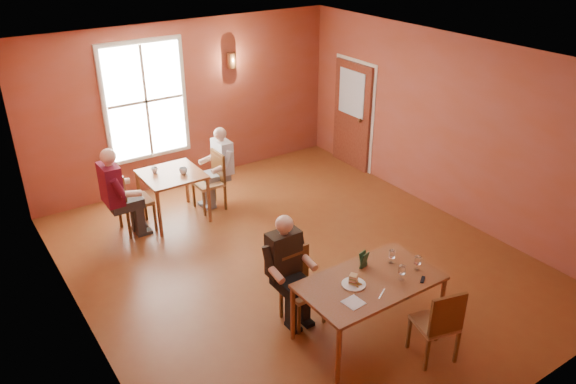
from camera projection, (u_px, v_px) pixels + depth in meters
ground at (295, 260)px, 8.37m from camera, size 6.00×7.00×0.01m
wall_back at (188, 104)px, 10.30m from camera, size 6.00×0.04×3.00m
wall_front at (515, 298)px, 5.11m from camera, size 6.00×0.04×3.00m
wall_left at (74, 230)px, 6.20m from camera, size 0.04×7.00×3.00m
wall_right at (446, 126)px, 9.21m from camera, size 0.04×7.00×3.00m
ceiling at (297, 59)px, 7.03m from camera, size 6.00×7.00×0.04m
window at (146, 101)px, 9.77m from camera, size 1.36×0.10×1.96m
door at (352, 116)px, 11.08m from camera, size 0.12×1.04×2.10m
wall_sconce at (231, 60)px, 10.36m from camera, size 0.16×0.16×0.28m
main_table at (368, 308)px, 6.74m from camera, size 1.68×0.94×0.79m
chair_diner_main at (303, 289)px, 6.93m from camera, size 0.43×0.43×0.96m
diner_main at (304, 276)px, 6.82m from camera, size 0.55×0.55×1.37m
chair_empty at (435, 321)px, 6.36m from camera, size 0.53×0.53×0.98m
plate_food at (354, 284)px, 6.48m from camera, size 0.29×0.29×0.04m
sandwich at (353, 280)px, 6.47m from camera, size 0.13×0.12×0.11m
goblet_a at (392, 257)px, 6.84m from camera, size 0.09×0.09×0.19m
goblet_b at (418, 263)px, 6.72m from camera, size 0.10×0.10×0.20m
goblet_c at (402, 272)px, 6.53m from camera, size 0.11×0.11×0.21m
menu_stand at (364, 260)px, 6.77m from camera, size 0.14×0.09×0.21m
knife at (382, 294)px, 6.34m from camera, size 0.19×0.12×0.00m
napkin at (354, 303)px, 6.19m from camera, size 0.22×0.22×0.01m
sunglasses at (423, 280)px, 6.57m from camera, size 0.13×0.11×0.02m
second_table at (174, 196)px, 9.33m from camera, size 0.95×0.95×0.83m
chair_diner_white at (208, 182)px, 9.62m from camera, size 0.45×0.45×1.01m
diner_white at (209, 172)px, 9.56m from camera, size 0.54×0.54×1.35m
chair_diner_maroon at (135, 200)px, 8.95m from camera, size 0.48×0.48×1.08m
diner_maroon at (132, 189)px, 8.85m from camera, size 0.59×0.59×1.47m
cup_a at (183, 171)px, 9.11m from camera, size 0.16×0.16×0.10m
cup_b at (155, 170)px, 9.13m from camera, size 0.14×0.14×0.10m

